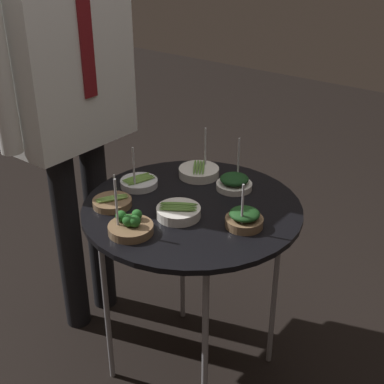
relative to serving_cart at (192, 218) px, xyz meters
The scene contains 10 objects.
ground_plane 0.67m from the serving_cart, ahead, with size 8.00×8.00×0.00m, color black.
serving_cart is the anchor object (origin of this frame).
bowl_asparagus_front_center 0.11m from the serving_cart, behind, with size 0.14×0.14×0.04m.
bowl_asparagus_mid_right 0.24m from the serving_cart, 90.16° to the left, with size 0.13×0.13×0.16m.
bowl_spinach_back_right 0.20m from the serving_cart, 12.68° to the right, with size 0.12×0.12×0.18m.
bowl_asparagus_front_right 0.23m from the serving_cart, 31.03° to the left, with size 0.15×0.15×0.17m.
bowl_spinach_near_rim 0.22m from the serving_cart, 91.77° to the right, with size 0.12×0.12×0.16m.
bowl_asparagus_mid_left 0.27m from the serving_cart, 127.68° to the left, with size 0.13×0.13×0.13m.
bowl_broccoli_back_left 0.26m from the serving_cart, 169.51° to the left, with size 0.14×0.14×0.18m.
waiter_figure 0.66m from the serving_cart, 90.40° to the left, with size 0.60×0.23×1.63m.
Camera 1 is at (-1.21, -0.93, 1.56)m, focal length 50.00 mm.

